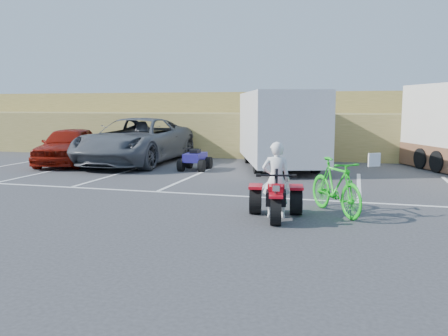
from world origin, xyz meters
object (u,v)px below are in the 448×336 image
(grey_pickup, at_px, (136,141))
(cargo_trailer, at_px, (280,127))
(red_trike_atv, at_px, (276,219))
(red_car, at_px, (69,146))
(green_dirt_bike, at_px, (336,186))
(quad_atv_blue, at_px, (195,170))
(quad_atv_green, at_px, (273,172))
(rider, at_px, (276,180))

(grey_pickup, height_order, cargo_trailer, cargo_trailer)
(red_trike_atv, bearing_deg, grey_pickup, 122.08)
(cargo_trailer, bearing_deg, red_car, 169.81)
(red_car, bearing_deg, cargo_trailer, -6.02)
(green_dirt_bike, bearing_deg, grey_pickup, 105.76)
(red_trike_atv, height_order, green_dirt_bike, green_dirt_bike)
(quad_atv_blue, bearing_deg, quad_atv_green, 6.74)
(red_trike_atv, relative_size, rider, 0.97)
(red_car, distance_m, cargo_trailer, 8.48)
(cargo_trailer, height_order, quad_atv_blue, cargo_trailer)
(red_trike_atv, xyz_separation_m, red_car, (-9.59, 7.01, 0.76))
(rider, height_order, red_car, rider)
(cargo_trailer, bearing_deg, red_trike_atv, -100.26)
(green_dirt_bike, distance_m, quad_atv_green, 6.80)
(green_dirt_bike, bearing_deg, rider, 175.35)
(cargo_trailer, xyz_separation_m, quad_atv_blue, (-2.88, -1.51, -1.56))
(red_trike_atv, height_order, red_car, red_car)
(red_trike_atv, height_order, cargo_trailer, cargo_trailer)
(cargo_trailer, height_order, quad_atv_green, cargo_trailer)
(red_trike_atv, height_order, quad_atv_green, red_trike_atv)
(red_car, bearing_deg, rider, -50.28)
(quad_atv_blue, distance_m, quad_atv_green, 2.88)
(green_dirt_bike, height_order, quad_atv_blue, green_dirt_bike)
(quad_atv_green, bearing_deg, green_dirt_bike, -72.66)
(red_trike_atv, xyz_separation_m, green_dirt_bike, (1.18, 0.81, 0.61))
(green_dirt_bike, height_order, red_car, red_car)
(quad_atv_green, bearing_deg, red_car, 176.89)
(green_dirt_bike, bearing_deg, quad_atv_green, 77.96)
(grey_pickup, bearing_deg, rider, -48.96)
(green_dirt_bike, distance_m, red_car, 12.43)
(green_dirt_bike, bearing_deg, cargo_trailer, 74.74)
(rider, distance_m, red_car, 11.77)
(grey_pickup, relative_size, cargo_trailer, 1.01)
(rider, height_order, quad_atv_green, rider)
(red_car, bearing_deg, red_trike_atv, -50.79)
(cargo_trailer, xyz_separation_m, quad_atv_green, (-0.03, -1.15, -1.56))
(red_car, height_order, quad_atv_blue, red_car)
(quad_atv_blue, bearing_deg, green_dirt_bike, -48.79)
(red_trike_atv, xyz_separation_m, grey_pickup, (-7.11, 8.01, 0.94))
(grey_pickup, relative_size, quad_atv_green, 4.55)
(quad_atv_blue, relative_size, quad_atv_green, 0.88)
(rider, distance_m, grey_pickup, 10.58)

